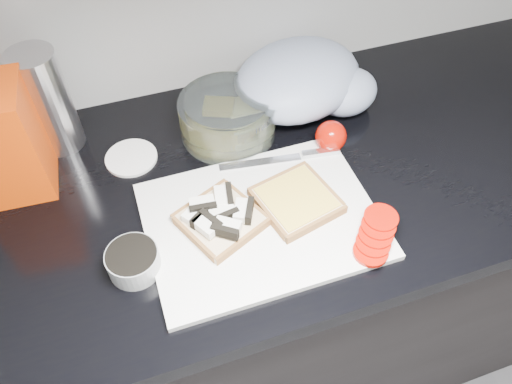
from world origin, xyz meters
TOP-DOWN VIEW (x-y plane):
  - base_cabinet at (0.00, 1.20)m, footprint 3.50×0.60m
  - countertop at (0.00, 1.20)m, footprint 3.50×0.64m
  - cutting_board at (0.05, 1.09)m, footprint 0.40×0.30m
  - bread_left at (-0.02, 1.10)m, footprint 0.17×0.17m
  - bread_right at (0.12, 1.10)m, footprint 0.16×0.16m
  - tomato_slices at (0.21, 0.98)m, footprint 0.12×0.12m
  - knife at (0.16, 1.20)m, footprint 0.24×0.05m
  - seed_tub at (-0.18, 1.07)m, footprint 0.09×0.09m
  - tub_lid at (-0.14, 1.32)m, footprint 0.13×0.13m
  - glass_bowl at (0.06, 1.33)m, footprint 0.19×0.19m
  - steel_canister at (-0.27, 1.41)m, footprint 0.09×0.09m
  - grocery_bag at (0.24, 1.36)m, footprint 0.35×0.31m
  - whole_tomatoes at (0.24, 1.22)m, footprint 0.06×0.06m

SIDE VIEW (x-z plane):
  - base_cabinet at x=0.00m, z-range 0.00..0.86m
  - countertop at x=0.00m, z-range 0.86..0.90m
  - tub_lid at x=-0.14m, z-range 0.90..0.91m
  - cutting_board at x=0.05m, z-range 0.90..0.91m
  - knife at x=0.16m, z-range 0.91..0.92m
  - bread_right at x=0.12m, z-range 0.91..0.93m
  - seed_tub at x=-0.18m, z-range 0.90..0.95m
  - tomato_slices at x=0.21m, z-range 0.91..0.94m
  - bread_left at x=-0.02m, z-range 0.90..0.95m
  - whole_tomatoes at x=0.24m, z-range 0.90..0.96m
  - glass_bowl at x=0.06m, z-range 0.90..0.98m
  - grocery_bag at x=0.24m, z-range 0.90..1.02m
  - steel_canister at x=-0.27m, z-range 0.90..1.11m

